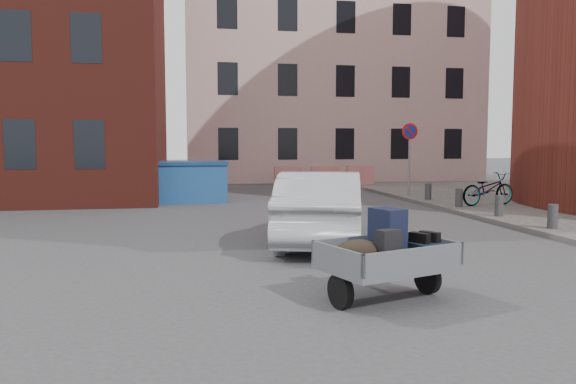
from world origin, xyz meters
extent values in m
plane|color=#38383A|center=(0.00, 0.00, 0.00)|extent=(120.00, 120.00, 0.00)
cube|color=#CEA69E|center=(6.00, 22.00, 7.00)|extent=(16.00, 8.00, 14.00)
cylinder|color=gray|center=(6.00, 9.50, 1.42)|extent=(0.07, 0.07, 2.60)
cylinder|color=red|center=(6.00, 9.48, 2.47)|extent=(0.60, 0.03, 0.60)
cylinder|color=navy|center=(6.00, 9.46, 2.47)|extent=(0.44, 0.03, 0.44)
cylinder|color=#3A3A3D|center=(6.00, 1.20, 0.40)|extent=(0.22, 0.22, 0.55)
cylinder|color=#3A3A3D|center=(6.00, 3.40, 0.40)|extent=(0.22, 0.22, 0.55)
cylinder|color=#3A3A3D|center=(6.00, 5.60, 0.40)|extent=(0.22, 0.22, 0.55)
cylinder|color=#3A3A3D|center=(6.00, 7.80, 0.40)|extent=(0.22, 0.22, 0.55)
cube|color=red|center=(2.50, 15.00, 0.50)|extent=(1.30, 0.18, 1.00)
cube|color=red|center=(4.20, 15.00, 0.50)|extent=(1.30, 0.18, 1.00)
cube|color=red|center=(5.90, 15.00, 0.50)|extent=(1.30, 0.18, 1.00)
cylinder|color=black|center=(-0.26, -3.49, 0.22)|extent=(0.24, 0.45, 0.44)
cylinder|color=black|center=(1.10, -3.01, 0.22)|extent=(0.24, 0.45, 0.44)
cube|color=slate|center=(0.42, -3.25, 0.46)|extent=(1.87, 1.57, 0.08)
cube|color=slate|center=(-0.32, -3.51, 0.64)|extent=(0.40, 1.05, 0.28)
cube|color=slate|center=(1.15, -2.99, 0.64)|extent=(0.40, 1.05, 0.28)
cube|color=slate|center=(0.24, -2.75, 0.64)|extent=(1.52, 0.57, 0.28)
cube|color=slate|center=(0.59, -3.75, 0.64)|extent=(1.52, 0.57, 0.28)
cube|color=slate|center=(0.12, -2.40, 0.40)|extent=(0.31, 0.69, 0.06)
cube|color=#151A32|center=(0.45, -3.19, 0.85)|extent=(0.43, 0.52, 0.70)
cube|color=black|center=(0.92, -3.18, 0.62)|extent=(0.58, 0.70, 0.25)
ellipsoid|color=black|center=(-0.04, -3.46, 0.68)|extent=(0.69, 0.54, 0.36)
cube|color=black|center=(0.33, -3.54, 0.74)|extent=(0.32, 0.26, 0.48)
ellipsoid|color=#164BA9|center=(0.25, -2.94, 0.62)|extent=(0.44, 0.40, 0.24)
cube|color=black|center=(0.86, -3.25, 0.81)|extent=(0.24, 0.28, 0.13)
cube|color=black|center=(1.03, -3.19, 0.81)|extent=(0.24, 0.28, 0.13)
cube|color=#1E4E91|center=(-2.35, 9.77, 0.65)|extent=(3.25, 1.65, 1.29)
cube|color=navy|center=(-2.35, 9.77, 1.35)|extent=(3.36, 1.76, 0.11)
imported|color=#9D9FA4|center=(0.57, 1.00, 0.74)|extent=(2.73, 4.72, 1.47)
imported|color=black|center=(7.08, 5.84, 0.63)|extent=(2.03, 1.07, 1.01)
camera|label=1|loc=(-2.12, -10.04, 2.04)|focal=35.00mm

